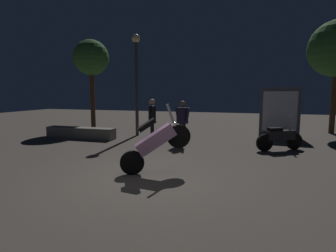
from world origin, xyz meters
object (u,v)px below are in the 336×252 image
object	(u,v)px
motorcycle_black_parked_left	(280,137)
kiosk_billboard	(279,112)
motorcycle_pink_foreground	(155,142)
person_rider_beside	(152,116)
streetlamp_near	(136,71)
person_bystander_far	(182,119)

from	to	relation	value
motorcycle_black_parked_left	kiosk_billboard	size ratio (longest dim) A/B	0.71
motorcycle_pink_foreground	person_rider_beside	distance (m)	4.11
streetlamp_near	motorcycle_black_parked_left	bearing A→B (deg)	-14.92
person_bystander_far	streetlamp_near	size ratio (longest dim) A/B	0.37
motorcycle_black_parked_left	streetlamp_near	world-z (taller)	streetlamp_near
motorcycle_pink_foreground	person_bystander_far	size ratio (longest dim) A/B	1.03
person_rider_beside	kiosk_billboard	distance (m)	5.52
motorcycle_pink_foreground	kiosk_billboard	distance (m)	7.33
streetlamp_near	kiosk_billboard	distance (m)	6.40
person_bystander_far	kiosk_billboard	xyz separation A→B (m)	(3.56, 2.92, 0.11)
motorcycle_black_parked_left	kiosk_billboard	xyz separation A→B (m)	(0.27, 3.01, 0.61)
person_rider_beside	streetlamp_near	bearing A→B (deg)	-74.39
motorcycle_pink_foreground	motorcycle_black_parked_left	world-z (taller)	motorcycle_pink_foreground
kiosk_billboard	person_rider_beside	bearing A→B (deg)	33.68
motorcycle_black_parked_left	person_rider_beside	world-z (taller)	person_rider_beside
motorcycle_pink_foreground	person_rider_beside	xyz separation A→B (m)	(-1.49, 3.82, 0.23)
person_rider_beside	person_bystander_far	distance (m)	1.27
streetlamp_near	motorcycle_pink_foreground	bearing A→B (deg)	-62.31
person_rider_beside	person_bystander_far	bearing A→B (deg)	142.30
person_rider_beside	kiosk_billboard	xyz separation A→B (m)	(4.81, 2.71, 0.07)
motorcycle_pink_foreground	person_rider_beside	size ratio (longest dim) A/B	0.99
streetlamp_near	kiosk_billboard	bearing A→B (deg)	14.05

